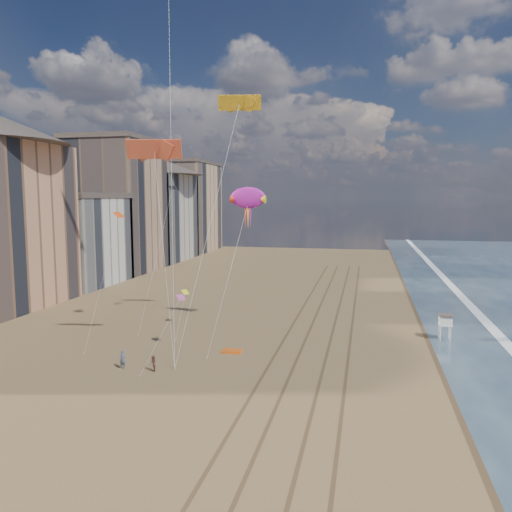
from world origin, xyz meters
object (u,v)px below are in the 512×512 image
at_px(lifeguard_stand, 445,320).
at_px(kite_flyer_a, 123,360).
at_px(show_kite, 248,198).
at_px(kite_flyer_b, 153,364).
at_px(grounded_kite, 232,351).

height_order(lifeguard_stand, kite_flyer_a, lifeguard_stand).
xyz_separation_m(lifeguard_stand, show_kite, (-23.08, 0.26, 13.80)).
xyz_separation_m(show_kite, kite_flyer_a, (-8.11, -17.10, -15.17)).
bearing_deg(kite_flyer_b, kite_flyer_a, -128.50).
relative_size(lifeguard_stand, kite_flyer_b, 1.91).
bearing_deg(kite_flyer_a, lifeguard_stand, 21.16).
xyz_separation_m(lifeguard_stand, kite_flyer_b, (-28.05, -16.96, -1.48)).
relative_size(grounded_kite, kite_flyer_a, 1.16).
height_order(show_kite, kite_flyer_a, show_kite).
distance_m(lifeguard_stand, grounded_kite, 24.54).
xyz_separation_m(grounded_kite, kite_flyer_b, (-5.61, -7.26, 0.65)).
bearing_deg(kite_flyer_b, lifeguard_stand, 84.92).
bearing_deg(lifeguard_stand, show_kite, 179.34).
xyz_separation_m(grounded_kite, show_kite, (-0.64, 9.96, 15.94)).
distance_m(show_kite, kite_flyer_b, 23.56).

